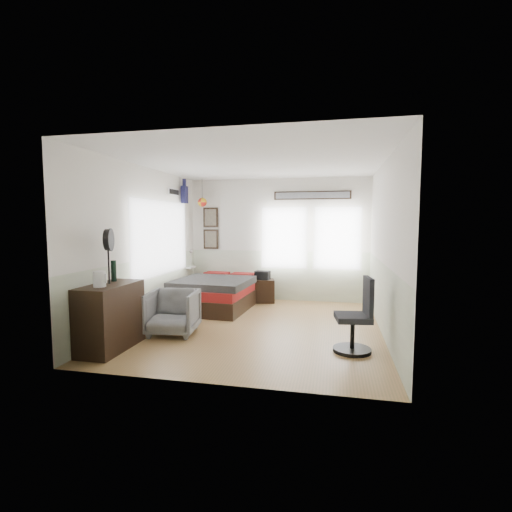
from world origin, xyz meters
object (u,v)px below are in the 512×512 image
Objects in this scene: task_chair at (357,322)px; dresser at (111,317)px; armchair at (173,312)px; bed at (217,293)px; nightstand at (263,291)px.

dresser is at bearing -178.07° from task_chair.
dresser is 1.32× the size of armchair.
bed is at bearing 79.08° from armchair.
dresser is 3.70m from nightstand.
dresser is (-0.66, -2.68, 0.15)m from bed.
task_chair is at bearing 9.94° from dresser.
nightstand is at bearing 63.07° from armchair.
dresser is at bearing -99.90° from bed.
dresser is 0.99× the size of task_chair.
dresser is 2.00× the size of nightstand.
bed is at bearing -152.39° from nightstand.
bed is 3.38m from task_chair.
armchair is 2.77m from task_chair.
dresser reaches higher than armchair.
task_chair is (2.76, -0.24, 0.07)m from armchair.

